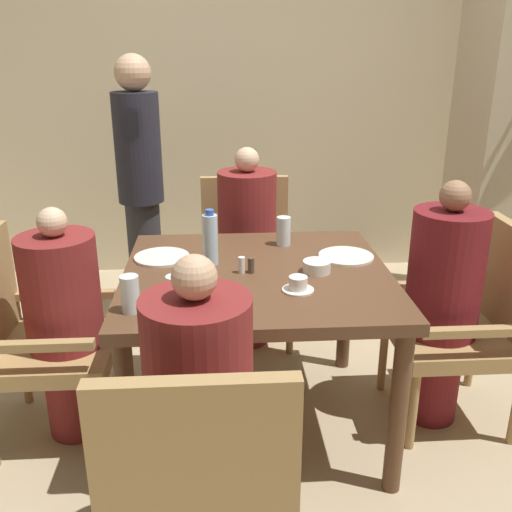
# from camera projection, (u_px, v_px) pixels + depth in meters

# --- Properties ---
(ground_plane) EXTENTS (16.00, 16.00, 0.00)m
(ground_plane) POSITION_uv_depth(u_px,v_px,m) (257.00, 421.00, 2.66)
(ground_plane) COLOR tan
(wall_back) EXTENTS (8.00, 0.06, 2.80)m
(wall_back) POSITION_uv_depth(u_px,v_px,m) (238.00, 82.00, 4.04)
(wall_back) COLOR beige
(wall_back) RESTS_ON ground_plane
(dining_table) EXTENTS (1.12, 1.04, 0.75)m
(dining_table) POSITION_uv_depth(u_px,v_px,m) (257.00, 292.00, 2.43)
(dining_table) COLOR brown
(dining_table) RESTS_ON ground_plane
(chair_left_side) EXTENTS (0.52, 0.52, 0.92)m
(chair_left_side) POSITION_uv_depth(u_px,v_px,m) (32.00, 333.00, 2.42)
(chair_left_side) COLOR #A88451
(chair_left_side) RESTS_ON ground_plane
(diner_in_left_chair) EXTENTS (0.32, 0.32, 1.04)m
(diner_in_left_chair) POSITION_uv_depth(u_px,v_px,m) (65.00, 323.00, 2.42)
(diner_in_left_chair) COLOR maroon
(diner_in_left_chair) RESTS_ON ground_plane
(chair_far_side) EXTENTS (0.52, 0.52, 0.92)m
(chair_far_side) POSITION_uv_depth(u_px,v_px,m) (246.00, 253.00, 3.35)
(chair_far_side) COLOR #A88451
(chair_far_side) RESTS_ON ground_plane
(diner_in_far_chair) EXTENTS (0.32, 0.32, 1.14)m
(diner_in_far_chair) POSITION_uv_depth(u_px,v_px,m) (247.00, 247.00, 3.18)
(diner_in_far_chair) COLOR maroon
(diner_in_far_chair) RESTS_ON ground_plane
(chair_right_side) EXTENTS (0.52, 0.52, 0.92)m
(chair_right_side) POSITION_uv_depth(u_px,v_px,m) (471.00, 319.00, 2.54)
(chair_right_side) COLOR #A88451
(chair_right_side) RESTS_ON ground_plane
(diner_in_right_chair) EXTENTS (0.32, 0.32, 1.13)m
(diner_in_right_chair) POSITION_uv_depth(u_px,v_px,m) (442.00, 303.00, 2.51)
(diner_in_right_chair) COLOR maroon
(diner_in_right_chair) RESTS_ON ground_plane
(chair_near_corner) EXTENTS (0.52, 0.52, 0.92)m
(chair_near_corner) POSITION_uv_depth(u_px,v_px,m) (200.00, 480.00, 1.61)
(chair_near_corner) COLOR #A88451
(chair_near_corner) RESTS_ON ground_plane
(diner_in_near_chair) EXTENTS (0.32, 0.32, 1.12)m
(diner_in_near_chair) POSITION_uv_depth(u_px,v_px,m) (200.00, 424.00, 1.71)
(diner_in_near_chair) COLOR maroon
(diner_in_near_chair) RESTS_ON ground_plane
(standing_host) EXTENTS (0.27, 0.31, 1.60)m
(standing_host) POSITION_uv_depth(u_px,v_px,m) (141.00, 183.00, 3.43)
(standing_host) COLOR #2D2D33
(standing_host) RESTS_ON ground_plane
(plate_main_left) EXTENTS (0.25, 0.25, 0.01)m
(plate_main_left) POSITION_uv_depth(u_px,v_px,m) (346.00, 256.00, 2.55)
(plate_main_left) COLOR white
(plate_main_left) RESTS_ON dining_table
(plate_main_right) EXTENTS (0.25, 0.25, 0.01)m
(plate_main_right) POSITION_uv_depth(u_px,v_px,m) (162.00, 257.00, 2.54)
(plate_main_right) COLOR white
(plate_main_right) RESTS_ON dining_table
(teacup_with_saucer) EXTENTS (0.12, 0.12, 0.06)m
(teacup_with_saucer) POSITION_uv_depth(u_px,v_px,m) (298.00, 285.00, 2.20)
(teacup_with_saucer) COLOR white
(teacup_with_saucer) RESTS_ON dining_table
(bowl_small) EXTENTS (0.12, 0.12, 0.05)m
(bowl_small) POSITION_uv_depth(u_px,v_px,m) (317.00, 267.00, 2.38)
(bowl_small) COLOR white
(bowl_small) RESTS_ON dining_table
(water_bottle) EXTENTS (0.07, 0.07, 0.24)m
(water_bottle) POSITION_uv_depth(u_px,v_px,m) (210.00, 239.00, 2.44)
(water_bottle) COLOR silver
(water_bottle) RESTS_ON dining_table
(glass_tall_near) EXTENTS (0.07, 0.07, 0.14)m
(glass_tall_near) POSITION_uv_depth(u_px,v_px,m) (176.00, 294.00, 2.01)
(glass_tall_near) COLOR silver
(glass_tall_near) RESTS_ON dining_table
(glass_tall_mid) EXTENTS (0.07, 0.07, 0.14)m
(glass_tall_mid) POSITION_uv_depth(u_px,v_px,m) (284.00, 231.00, 2.69)
(glass_tall_mid) COLOR silver
(glass_tall_mid) RESTS_ON dining_table
(glass_tall_far) EXTENTS (0.07, 0.07, 0.14)m
(glass_tall_far) POSITION_uv_depth(u_px,v_px,m) (130.00, 294.00, 2.01)
(glass_tall_far) COLOR silver
(glass_tall_far) RESTS_ON dining_table
(salt_shaker) EXTENTS (0.03, 0.03, 0.07)m
(salt_shaker) POSITION_uv_depth(u_px,v_px,m) (242.00, 265.00, 2.37)
(salt_shaker) COLOR white
(salt_shaker) RESTS_ON dining_table
(pepper_shaker) EXTENTS (0.03, 0.03, 0.07)m
(pepper_shaker) POSITION_uv_depth(u_px,v_px,m) (251.00, 265.00, 2.37)
(pepper_shaker) COLOR #4C3D2D
(pepper_shaker) RESTS_ON dining_table
(fork_beside_plate) EXTENTS (0.19, 0.07, 0.00)m
(fork_beside_plate) POSITION_uv_depth(u_px,v_px,m) (229.00, 297.00, 2.14)
(fork_beside_plate) COLOR silver
(fork_beside_plate) RESTS_ON dining_table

